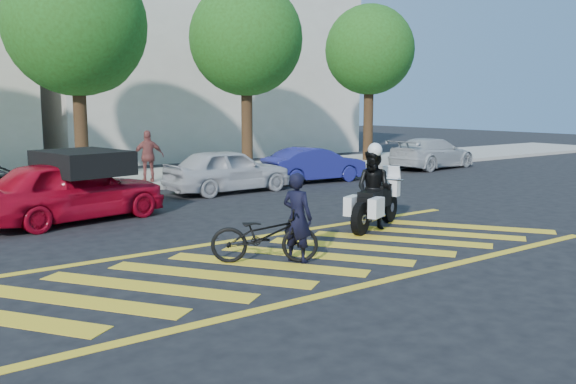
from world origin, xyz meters
TOP-DOWN VIEW (x-y plane):
  - ground at (0.00, 0.00)m, footprint 90.00×90.00m
  - sidewalk at (0.00, 12.00)m, footprint 60.00×5.00m
  - crosswalk at (-0.04, 0.00)m, footprint 12.33×4.00m
  - building_right at (9.00, 21.00)m, footprint 16.00×8.00m
  - tree_center at (0.13, 12.06)m, footprint 4.60×4.60m
  - tree_right at (6.63, 12.06)m, footprint 4.40×4.40m
  - tree_far_right at (13.13, 12.06)m, footprint 4.00×4.00m
  - officer_bike at (-0.03, -0.15)m, footprint 0.56×0.67m
  - bicycle at (-0.54, 0.13)m, footprint 1.92×1.59m
  - police_motorcycle at (3.04, 1.11)m, footprint 2.23×1.31m
  - officer_moto at (3.02, 1.13)m, footprint 0.96×1.05m
  - red_convertible at (-2.16, 5.86)m, footprint 4.63×2.54m
  - parked_mid_right at (3.19, 7.80)m, footprint 4.07×1.72m
  - parked_right at (6.90, 8.17)m, footprint 3.81×1.64m
  - parked_far_right at (13.67, 8.75)m, footprint 4.59×2.30m
  - pedestrian_right at (1.70, 10.46)m, footprint 1.08×0.70m

SIDE VIEW (x-z plane):
  - ground at x=0.00m, z-range 0.00..0.00m
  - crosswalk at x=-0.04m, z-range 0.00..0.01m
  - sidewalk at x=0.00m, z-range 0.00..0.15m
  - bicycle at x=-0.54m, z-range 0.00..0.98m
  - police_motorcycle at x=3.04m, z-range 0.05..1.09m
  - parked_right at x=6.90m, z-range 0.00..1.22m
  - parked_far_right at x=13.67m, z-range 0.00..1.28m
  - parked_mid_right at x=3.19m, z-range 0.00..1.37m
  - red_convertible at x=-2.16m, z-range 0.00..1.49m
  - officer_bike at x=-0.03m, z-range 0.00..1.58m
  - officer_moto at x=3.02m, z-range 0.00..1.76m
  - pedestrian_right at x=1.70m, z-range 0.15..1.86m
  - tree_far_right at x=13.13m, z-range 1.39..8.49m
  - tree_right at x=6.63m, z-range 1.34..8.75m
  - tree_center at x=0.13m, z-range 1.31..8.88m
  - building_right at x=9.00m, z-range 0.00..11.00m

